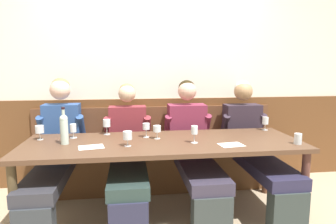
# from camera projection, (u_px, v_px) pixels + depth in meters

# --- Properties ---
(ground_plane) EXTENTS (6.80, 6.80, 0.02)m
(ground_plane) POSITION_uv_depth(u_px,v_px,m) (165.00, 224.00, 2.71)
(ground_plane) COLOR tan
(ground_plane) RESTS_ON ground
(room_wall_back) EXTENTS (6.80, 0.08, 2.80)m
(room_wall_back) POSITION_uv_depth(u_px,v_px,m) (154.00, 68.00, 3.56)
(room_wall_back) COLOR silver
(room_wall_back) RESTS_ON ground
(wood_wainscot_panel) EXTENTS (6.80, 0.03, 1.03)m
(wood_wainscot_panel) POSITION_uv_depth(u_px,v_px,m) (155.00, 140.00, 3.64)
(wood_wainscot_panel) COLOR brown
(wood_wainscot_panel) RESTS_ON ground
(wall_bench) EXTENTS (2.85, 0.42, 0.94)m
(wall_bench) POSITION_uv_depth(u_px,v_px,m) (157.00, 164.00, 3.47)
(wall_bench) COLOR brown
(wall_bench) RESTS_ON ground
(dining_table) EXTENTS (2.55, 0.87, 0.74)m
(dining_table) POSITION_uv_depth(u_px,v_px,m) (163.00, 148.00, 2.74)
(dining_table) COLOR #503524
(dining_table) RESTS_ON ground
(person_center_left_seat) EXTENTS (0.49, 1.28, 1.30)m
(person_center_left_seat) POSITION_uv_depth(u_px,v_px,m) (55.00, 146.00, 2.92)
(person_center_left_seat) COLOR #2F343A
(person_center_left_seat) RESTS_ON ground
(person_center_right_seat) EXTENTS (0.52, 1.27, 1.23)m
(person_center_right_seat) POSITION_uv_depth(u_px,v_px,m) (128.00, 150.00, 2.99)
(person_center_right_seat) COLOR #25263E
(person_center_right_seat) RESTS_ON ground
(person_right_seat) EXTENTS (0.53, 1.29, 1.27)m
(person_right_seat) POSITION_uv_depth(u_px,v_px,m) (193.00, 143.00, 3.11)
(person_right_seat) COLOR #2E3636
(person_right_seat) RESTS_ON ground
(person_left_seat) EXTENTS (0.52, 1.28, 1.26)m
(person_left_seat) POSITION_uv_depth(u_px,v_px,m) (254.00, 142.00, 3.19)
(person_left_seat) COLOR #2D3635
(person_left_seat) RESTS_ON ground
(wine_bottle_clear_water) EXTENTS (0.07, 0.07, 0.33)m
(wine_bottle_clear_water) POSITION_uv_depth(u_px,v_px,m) (64.00, 128.00, 2.61)
(wine_bottle_clear_water) COLOR #B3C9BB
(wine_bottle_clear_water) RESTS_ON dining_table
(wine_glass_center_rear) EXTENTS (0.07, 0.07, 0.13)m
(wine_glass_center_rear) POSITION_uv_depth(u_px,v_px,m) (157.00, 129.00, 2.81)
(wine_glass_center_rear) COLOR silver
(wine_glass_center_rear) RESTS_ON dining_table
(wine_glass_by_bottle) EXTENTS (0.08, 0.08, 0.14)m
(wine_glass_by_bottle) POSITION_uv_depth(u_px,v_px,m) (40.00, 130.00, 2.77)
(wine_glass_by_bottle) COLOR silver
(wine_glass_by_bottle) RESTS_ON dining_table
(wine_glass_mid_right) EXTENTS (0.06, 0.06, 0.14)m
(wine_glass_mid_right) POSITION_uv_depth(u_px,v_px,m) (265.00, 121.00, 3.19)
(wine_glass_mid_right) COLOR silver
(wine_glass_mid_right) RESTS_ON dining_table
(wine_glass_center_front) EXTENTS (0.07, 0.07, 0.14)m
(wine_glass_center_front) POSITION_uv_depth(u_px,v_px,m) (146.00, 127.00, 2.86)
(wine_glass_center_front) COLOR silver
(wine_glass_center_front) RESTS_ON dining_table
(wine_glass_right_end) EXTENTS (0.08, 0.08, 0.13)m
(wine_glass_right_end) POSITION_uv_depth(u_px,v_px,m) (128.00, 136.00, 2.55)
(wine_glass_right_end) COLOR silver
(wine_glass_right_end) RESTS_ON dining_table
(wine_glass_left_end) EXTENTS (0.06, 0.06, 0.16)m
(wine_glass_left_end) POSITION_uv_depth(u_px,v_px,m) (194.00, 131.00, 2.65)
(wine_glass_left_end) COLOR silver
(wine_glass_left_end) RESTS_ON dining_table
(wine_glass_near_bucket) EXTENTS (0.07, 0.07, 0.15)m
(wine_glass_near_bucket) POSITION_uv_depth(u_px,v_px,m) (107.00, 124.00, 2.98)
(wine_glass_near_bucket) COLOR silver
(wine_glass_near_bucket) RESTS_ON dining_table
(wine_glass_mid_left) EXTENTS (0.07, 0.07, 0.14)m
(wine_glass_mid_left) POSITION_uv_depth(u_px,v_px,m) (73.00, 129.00, 2.84)
(wine_glass_mid_left) COLOR silver
(wine_glass_mid_left) RESTS_ON dining_table
(water_tumbler_left) EXTENTS (0.07, 0.07, 0.10)m
(water_tumbler_left) POSITION_uv_depth(u_px,v_px,m) (298.00, 139.00, 2.62)
(water_tumbler_left) COLOR silver
(water_tumbler_left) RESTS_ON dining_table
(tasting_sheet_left_guest) EXTENTS (0.24, 0.19, 0.00)m
(tasting_sheet_left_guest) POSITION_uv_depth(u_px,v_px,m) (91.00, 147.00, 2.53)
(tasting_sheet_left_guest) COLOR white
(tasting_sheet_left_guest) RESTS_ON dining_table
(tasting_sheet_right_guest) EXTENTS (0.23, 0.18, 0.00)m
(tasting_sheet_right_guest) POSITION_uv_depth(u_px,v_px,m) (231.00, 145.00, 2.60)
(tasting_sheet_right_guest) COLOR white
(tasting_sheet_right_guest) RESTS_ON dining_table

